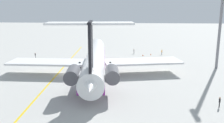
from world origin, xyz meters
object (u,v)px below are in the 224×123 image
at_px(safety_cone_wingtip, 143,55).
at_px(main_jetliner, 95,60).
at_px(ground_crew_portside, 220,101).
at_px(light_mast, 222,9).
at_px(safety_cone_nose, 151,54).
at_px(ground_crew_starboard, 134,51).
at_px(ground_crew_near_tail, 162,51).
at_px(ground_crew_near_nose, 35,55).

bearing_deg(safety_cone_wingtip, main_jetliner, -26.63).
bearing_deg(ground_crew_portside, light_mast, -61.93).
bearing_deg(ground_crew_portside, safety_cone_nose, -34.72).
xyz_separation_m(ground_crew_starboard, safety_cone_nose, (1.31, 5.63, -0.79)).
relative_size(ground_crew_portside, safety_cone_nose, 3.22).
bearing_deg(ground_crew_starboard, ground_crew_portside, 81.79).
bearing_deg(ground_crew_near_tail, safety_cone_nose, 2.76).
xyz_separation_m(ground_crew_near_nose, ground_crew_starboard, (-9.03, 31.05, -0.06)).
xyz_separation_m(safety_cone_nose, light_mast, (16.96, 15.65, 14.98)).
xyz_separation_m(ground_crew_near_nose, ground_crew_portside, (35.45, 44.06, -0.00)).
height_order(ground_crew_near_nose, ground_crew_portside, ground_crew_near_nose).
bearing_deg(main_jetliner, safety_cone_nose, -35.80).
height_order(main_jetliner, ground_crew_near_nose, main_jetliner).
bearing_deg(ground_crew_near_tail, ground_crew_starboard, -11.57).
xyz_separation_m(ground_crew_near_tail, safety_cone_wingtip, (2.17, -6.40, -0.89)).
bearing_deg(safety_cone_nose, main_jetliner, -29.92).
bearing_deg(main_jetliner, safety_cone_wingtip, -32.52).
height_order(main_jetliner, ground_crew_starboard, main_jetliner).
xyz_separation_m(safety_cone_wingtip, light_mast, (15.49, 18.34, 14.98)).
distance_m(main_jetliner, safety_cone_wingtip, 27.99).
distance_m(main_jetliner, ground_crew_starboard, 29.32).
relative_size(ground_crew_near_tail, safety_cone_nose, 3.33).
bearing_deg(safety_cone_wingtip, light_mast, 49.82).
distance_m(ground_crew_near_nose, ground_crew_near_tail, 41.27).
xyz_separation_m(main_jetliner, ground_crew_near_tail, (-27.00, 18.85, -2.57)).
relative_size(safety_cone_nose, light_mast, 0.02).
bearing_deg(ground_crew_portside, ground_crew_starboard, -28.12).
distance_m(ground_crew_near_tail, safety_cone_wingtip, 6.82).
height_order(main_jetliner, light_mast, light_mast).
bearing_deg(ground_crew_portside, safety_cone_wingtip, -30.85).
bearing_deg(ground_crew_portside, ground_crew_near_nose, 6.76).
distance_m(ground_crew_portside, light_mast, 30.91).
xyz_separation_m(ground_crew_near_nose, light_mast, (9.23, 52.33, 14.13)).
xyz_separation_m(main_jetliner, safety_cone_nose, (-26.30, 15.14, -3.46)).
distance_m(ground_crew_portside, ground_crew_starboard, 46.35).
relative_size(ground_crew_near_nose, ground_crew_starboard, 1.05).
bearing_deg(ground_crew_near_nose, ground_crew_near_tail, -7.42).
height_order(main_jetliner, ground_crew_near_tail, main_jetliner).
bearing_deg(ground_crew_near_nose, main_jetliner, -59.96).
relative_size(ground_crew_near_nose, light_mast, 0.06).
distance_m(ground_crew_starboard, light_mast, 31.43).
relative_size(ground_crew_near_nose, ground_crew_near_tail, 0.97).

